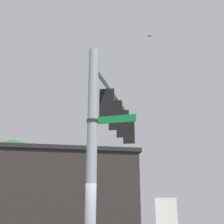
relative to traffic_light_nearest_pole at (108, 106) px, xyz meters
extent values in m
cylinder|color=gray|center=(-0.21, -1.62, -2.01)|extent=(0.31, 0.31, 6.77)
cylinder|color=gray|center=(0.19, 1.47, 0.78)|extent=(0.96, 6.19, 0.16)
cylinder|color=black|center=(0.00, -0.02, 0.61)|extent=(0.08, 0.08, 0.18)
cube|color=gold|center=(0.00, -0.02, -0.01)|extent=(0.36, 0.30, 1.05)
sphere|color=#590F0F|center=(0.00, 0.17, 0.34)|extent=(0.22, 0.22, 0.22)
cube|color=gold|center=(0.00, 0.19, 0.44)|extent=(0.24, 0.20, 0.03)
sphere|color=yellow|center=(0.00, 0.17, -0.01)|extent=(0.22, 0.22, 0.22)
cube|color=gold|center=(0.00, 0.19, 0.09)|extent=(0.24, 0.20, 0.03)
sphere|color=#0F4C19|center=(0.00, 0.17, -0.36)|extent=(0.22, 0.22, 0.22)
cube|color=gold|center=(0.00, 0.19, -0.26)|extent=(0.24, 0.20, 0.03)
cube|color=black|center=(0.00, -0.19, -0.01)|extent=(0.54, 0.03, 1.22)
cylinder|color=black|center=(0.16, 1.20, 0.61)|extent=(0.08, 0.08, 0.18)
cube|color=gold|center=(0.16, 1.20, -0.01)|extent=(0.36, 0.30, 1.05)
sphere|color=#590F0F|center=(0.16, 1.38, 0.34)|extent=(0.22, 0.22, 0.22)
cube|color=gold|center=(0.16, 1.40, 0.44)|extent=(0.24, 0.20, 0.03)
sphere|color=yellow|center=(0.16, 1.38, -0.01)|extent=(0.22, 0.22, 0.22)
cube|color=gold|center=(0.16, 1.40, 0.09)|extent=(0.24, 0.20, 0.03)
sphere|color=#0F4C19|center=(0.16, 1.38, -0.36)|extent=(0.22, 0.22, 0.22)
cube|color=gold|center=(0.16, 1.40, -0.26)|extent=(0.24, 0.20, 0.03)
cube|color=black|center=(0.16, 1.03, -0.01)|extent=(0.54, 0.03, 1.22)
cylinder|color=black|center=(0.32, 2.41, 0.61)|extent=(0.08, 0.08, 0.18)
cube|color=gold|center=(0.32, 2.41, -0.01)|extent=(0.36, 0.30, 1.05)
sphere|color=#590F0F|center=(0.32, 2.60, 0.34)|extent=(0.22, 0.22, 0.22)
cube|color=gold|center=(0.32, 2.62, 0.44)|extent=(0.24, 0.20, 0.03)
sphere|color=yellow|center=(0.32, 2.60, -0.01)|extent=(0.22, 0.22, 0.22)
cube|color=gold|center=(0.32, 2.62, 0.09)|extent=(0.24, 0.20, 0.03)
sphere|color=#0F4C19|center=(0.32, 2.60, -0.36)|extent=(0.22, 0.22, 0.22)
cube|color=gold|center=(0.32, 2.62, -0.26)|extent=(0.24, 0.20, 0.03)
cube|color=black|center=(0.32, 2.24, -0.01)|extent=(0.54, 0.03, 1.22)
cylinder|color=black|center=(0.48, 3.63, 0.61)|extent=(0.08, 0.08, 0.18)
cube|color=gold|center=(0.48, 3.63, -0.01)|extent=(0.36, 0.30, 1.05)
sphere|color=#590F0F|center=(0.48, 3.82, 0.34)|extent=(0.22, 0.22, 0.22)
cube|color=gold|center=(0.48, 3.84, 0.44)|extent=(0.24, 0.20, 0.03)
sphere|color=yellow|center=(0.48, 3.82, -0.01)|extent=(0.22, 0.22, 0.22)
cube|color=gold|center=(0.48, 3.84, 0.09)|extent=(0.24, 0.20, 0.03)
sphere|color=#0F4C19|center=(0.48, 3.82, -0.36)|extent=(0.22, 0.22, 0.22)
cube|color=gold|center=(0.48, 3.84, -0.26)|extent=(0.24, 0.20, 0.03)
cube|color=black|center=(0.48, 3.46, -0.01)|extent=(0.54, 0.03, 1.22)
cube|color=#147238|center=(0.54, -1.71, -1.05)|extent=(1.16, 0.18, 0.22)
cube|color=white|center=(0.54, -1.70, -1.05)|extent=(1.15, 0.16, 0.04)
cylinder|color=#262626|center=(-0.21, -1.62, -1.05)|extent=(0.35, 0.35, 0.08)
ellipsoid|color=gray|center=(1.63, 2.17, 4.20)|extent=(0.07, 0.19, 0.06)
cube|color=gray|center=(1.61, 2.17, 4.21)|extent=(0.22, 0.06, 0.04)
cube|color=gray|center=(1.65, 2.17, 4.21)|extent=(0.22, 0.06, 0.06)
cube|color=#282321|center=(-4.85, 12.55, -2.42)|extent=(10.78, 8.27, 5.95)
cube|color=maroon|center=(-5.81, 15.48, -2.12)|extent=(8.45, 3.62, 0.30)
cube|color=black|center=(-4.85, 12.55, 0.71)|extent=(11.22, 8.60, 0.30)
cylinder|color=#4C3823|center=(-9.41, 12.20, -3.25)|extent=(0.33, 0.33, 4.28)
sphere|color=#1E4C23|center=(-9.41, 12.20, 0.13)|extent=(3.57, 3.57, 3.57)
cube|color=silver|center=(1.86, -1.14, -3.64)|extent=(0.60, 0.04, 0.76)
camera|label=1|loc=(1.58, -10.17, -3.73)|focal=48.52mm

